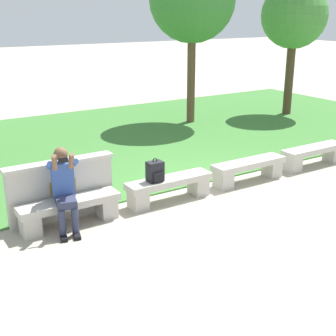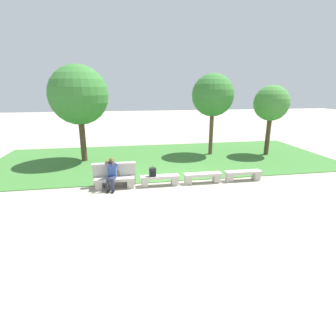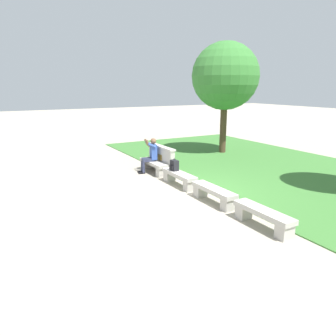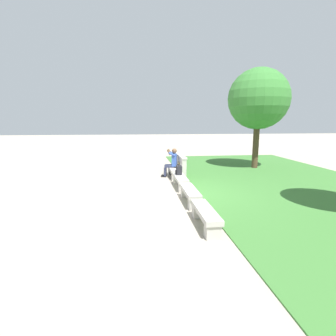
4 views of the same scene
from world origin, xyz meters
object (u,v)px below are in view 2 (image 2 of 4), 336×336
(bench_far, at_px, (243,174))
(tree_left_background, at_px, (79,95))
(backpack, at_px, (153,172))
(tree_behind_wall, at_px, (213,95))
(bench_near, at_px, (160,179))
(tree_right_background, at_px, (271,104))
(bench_main, at_px, (115,182))
(bench_mid, at_px, (203,177))
(person_photographer, at_px, (112,172))

(bench_far, bearing_deg, tree_left_background, 147.90)
(backpack, height_order, tree_behind_wall, tree_behind_wall)
(bench_far, bearing_deg, tree_behind_wall, 88.36)
(bench_near, bearing_deg, tree_right_background, 30.02)
(bench_main, bearing_deg, tree_right_background, 24.67)
(bench_mid, distance_m, tree_right_background, 7.50)
(bench_near, distance_m, bench_far, 3.81)
(bench_near, relative_size, bench_mid, 1.00)
(bench_mid, height_order, bench_far, same)
(tree_right_background, bearing_deg, bench_main, -155.33)
(backpack, xyz_separation_m, tree_left_background, (-3.40, 4.72, 3.03))
(tree_behind_wall, relative_size, tree_left_background, 0.93)
(bench_far, bearing_deg, bench_mid, 180.00)
(tree_behind_wall, bearing_deg, tree_left_background, -177.93)
(person_photographer, bearing_deg, bench_far, 0.74)
(bench_main, relative_size, tree_left_background, 0.32)
(bench_far, bearing_deg, backpack, -179.78)
(bench_near, relative_size, backpack, 3.88)
(tree_right_background, bearing_deg, tree_left_background, 177.69)
(bench_mid, height_order, tree_right_background, tree_right_background)
(backpack, relative_size, tree_left_background, 0.08)
(bench_far, height_order, tree_left_background, tree_left_background)
(bench_near, distance_m, person_photographer, 2.05)
(bench_near, xyz_separation_m, person_photographer, (-2.00, -0.08, 0.44))
(bench_main, bearing_deg, backpack, -0.56)
(bench_mid, distance_m, person_photographer, 3.93)
(tree_left_background, bearing_deg, bench_far, -32.10)
(bench_main, xyz_separation_m, bench_near, (1.90, 0.00, 0.00))
(bench_main, bearing_deg, tree_behind_wall, 40.41)
(bench_mid, bearing_deg, person_photographer, -178.90)
(bench_main, xyz_separation_m, bench_far, (5.71, 0.00, 0.00))
(bench_far, height_order, backpack, backpack)
(backpack, bearing_deg, tree_behind_wall, 49.61)
(backpack, relative_size, tree_right_background, 0.10)
(bench_near, height_order, bench_mid, same)
(tree_behind_wall, xyz_separation_m, tree_right_background, (3.43, -0.72, -0.47))
(bench_main, height_order, tree_left_background, tree_left_background)
(bench_near, xyz_separation_m, bench_mid, (1.90, 0.00, 0.00))
(bench_mid, height_order, person_photographer, person_photographer)
(bench_near, bearing_deg, person_photographer, -177.84)
(person_photographer, height_order, tree_left_background, tree_left_background)
(person_photographer, bearing_deg, bench_near, 2.16)
(bench_near, xyz_separation_m, tree_behind_wall, (3.95, 4.99, 3.32))
(bench_far, bearing_deg, bench_main, 180.00)
(bench_far, distance_m, person_photographer, 5.82)
(bench_near, xyz_separation_m, backpack, (-0.30, -0.02, 0.33))
(bench_mid, relative_size, tree_behind_wall, 0.34)
(bench_main, xyz_separation_m, backpack, (1.60, -0.02, 0.33))
(bench_near, bearing_deg, bench_far, 0.00)
(bench_far, xyz_separation_m, person_photographer, (-5.80, -0.08, 0.44))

